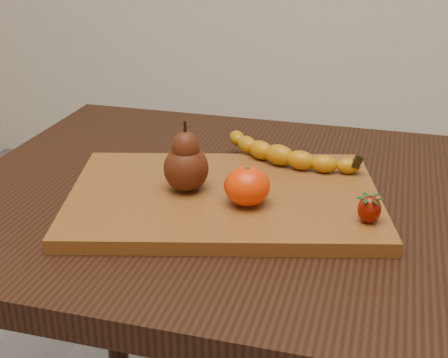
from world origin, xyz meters
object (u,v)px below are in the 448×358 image
(table, at_px, (277,252))
(mandarin, at_px, (247,186))
(cutting_board, at_px, (224,198))
(pear, at_px, (186,157))

(table, bearing_deg, mandarin, -113.27)
(cutting_board, height_order, mandarin, mandarin)
(table, xyz_separation_m, cutting_board, (-0.07, -0.05, 0.11))
(table, height_order, cutting_board, cutting_board)
(cutting_board, distance_m, mandarin, 0.06)
(cutting_board, xyz_separation_m, mandarin, (0.04, -0.03, 0.04))
(table, relative_size, mandarin, 15.51)
(table, xyz_separation_m, mandarin, (-0.03, -0.08, 0.15))
(cutting_board, relative_size, pear, 4.36)
(table, xyz_separation_m, pear, (-0.13, -0.05, 0.17))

